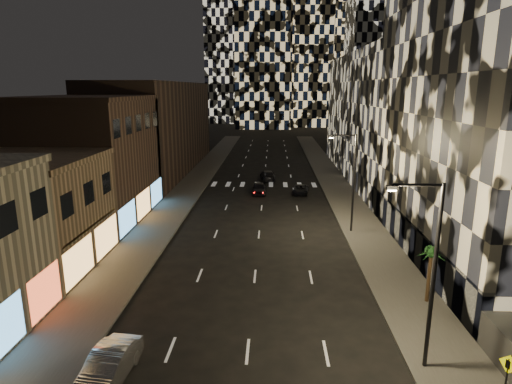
# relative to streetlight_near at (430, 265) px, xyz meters

# --- Properties ---
(sidewalk_left) EXTENTS (4.00, 120.00, 0.15)m
(sidewalk_left) POSITION_rel_streetlight_near_xyz_m (-18.35, 40.00, -5.28)
(sidewalk_left) COLOR #47443F
(sidewalk_left) RESTS_ON ground
(sidewalk_right) EXTENTS (4.00, 120.00, 0.15)m
(sidewalk_right) POSITION_rel_streetlight_near_xyz_m (1.65, 40.00, -5.28)
(sidewalk_right) COLOR #47443F
(sidewalk_right) RESTS_ON ground
(curb_left) EXTENTS (0.20, 120.00, 0.15)m
(curb_left) POSITION_rel_streetlight_near_xyz_m (-16.25, 40.00, -5.28)
(curb_left) COLOR #4C4C47
(curb_left) RESTS_ON ground
(curb_right) EXTENTS (0.20, 120.00, 0.15)m
(curb_right) POSITION_rel_streetlight_near_xyz_m (-0.45, 40.00, -5.28)
(curb_right) COLOR #4C4C47
(curb_right) RESTS_ON ground
(retail_tan) EXTENTS (10.00, 10.00, 8.00)m
(retail_tan) POSITION_rel_streetlight_near_xyz_m (-25.35, 11.00, -1.35)
(retail_tan) COLOR #896E52
(retail_tan) RESTS_ON ground
(retail_brown) EXTENTS (10.00, 15.00, 12.00)m
(retail_brown) POSITION_rel_streetlight_near_xyz_m (-25.35, 23.50, 0.65)
(retail_brown) COLOR #483429
(retail_brown) RESTS_ON ground
(retail_filler_left) EXTENTS (10.00, 40.00, 14.00)m
(retail_filler_left) POSITION_rel_streetlight_near_xyz_m (-25.35, 50.00, 1.65)
(retail_filler_left) COLOR #483429
(retail_filler_left) RESTS_ON ground
(midrise_base) EXTENTS (0.60, 25.00, 3.00)m
(midrise_base) POSITION_rel_streetlight_near_xyz_m (3.95, 14.50, -3.85)
(midrise_base) COLOR #383838
(midrise_base) RESTS_ON ground
(midrise_filler_right) EXTENTS (16.00, 40.00, 18.00)m
(midrise_filler_right) POSITION_rel_streetlight_near_xyz_m (11.65, 47.00, 3.65)
(midrise_filler_right) COLOR #232326
(midrise_filler_right) RESTS_ON ground
(streetlight_near) EXTENTS (2.55, 0.25, 9.00)m
(streetlight_near) POSITION_rel_streetlight_near_xyz_m (0.00, 0.00, 0.00)
(streetlight_near) COLOR black
(streetlight_near) RESTS_ON sidewalk_right
(streetlight_far) EXTENTS (2.55, 0.25, 9.00)m
(streetlight_far) POSITION_rel_streetlight_near_xyz_m (0.00, 20.00, 0.00)
(streetlight_far) COLOR black
(streetlight_far) RESTS_ON sidewalk_right
(car_silver_parked) EXTENTS (2.00, 4.68, 1.50)m
(car_silver_parked) POSITION_rel_streetlight_near_xyz_m (-14.59, -1.57, -4.60)
(car_silver_parked) COLOR #A5A5AA
(car_silver_parked) RESTS_ON ground
(car_dark_midlane) EXTENTS (1.85, 4.22, 1.41)m
(car_dark_midlane) POSITION_rel_streetlight_near_xyz_m (-8.85, 34.62, -4.65)
(car_dark_midlane) COLOR black
(car_dark_midlane) RESTS_ON ground
(car_dark_oncoming) EXTENTS (2.47, 5.06, 1.42)m
(car_dark_oncoming) POSITION_rel_streetlight_near_xyz_m (-7.85, 42.90, -4.64)
(car_dark_oncoming) COLOR black
(car_dark_oncoming) RESTS_ON ground
(car_dark_rightlane) EXTENTS (2.39, 4.27, 1.13)m
(car_dark_rightlane) POSITION_rel_streetlight_near_xyz_m (-3.57, 34.66, -4.79)
(car_dark_rightlane) COLOR black
(car_dark_rightlane) RESTS_ON ground
(ped_sign) EXTENTS (0.39, 0.77, 2.49)m
(ped_sign) POSITION_rel_streetlight_near_xyz_m (2.50, -2.76, -3.53)
(ped_sign) COLOR black
(ped_sign) RESTS_ON sidewalk_right
(palm_tree) EXTENTS (1.84, 1.81, 3.61)m
(palm_tree) POSITION_rel_streetlight_near_xyz_m (2.58, 6.49, -2.23)
(palm_tree) COLOR #47331E
(palm_tree) RESTS_ON sidewalk_right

